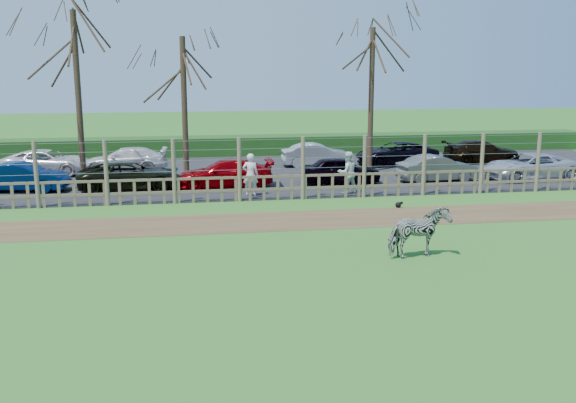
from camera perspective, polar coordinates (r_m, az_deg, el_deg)
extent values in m
plane|color=#519339|center=(17.41, -1.92, -5.33)|extent=(120.00, 120.00, 0.00)
cube|color=brown|center=(21.72, -3.46, -1.84)|extent=(34.00, 2.80, 0.01)
cube|color=#232326|center=(31.48, -5.36, 2.46)|extent=(44.00, 13.00, 0.04)
cube|color=#1E4716|center=(38.33, -6.12, 4.92)|extent=(46.00, 2.00, 1.10)
cube|color=brown|center=(25.03, -4.31, 1.03)|extent=(30.00, 0.06, 0.10)
cube|color=brown|center=(24.94, -4.33, 2.15)|extent=(30.00, 0.06, 0.10)
cylinder|color=brown|center=(25.37, -21.47, 2.21)|extent=(0.16, 0.16, 2.50)
cylinder|color=brown|center=(24.97, -15.85, 2.44)|extent=(0.16, 0.16, 2.50)
cylinder|color=brown|center=(24.80, -10.11, 2.65)|extent=(0.16, 0.16, 2.50)
cylinder|color=brown|center=(24.89, -4.34, 2.84)|extent=(0.16, 0.16, 2.50)
cylinder|color=brown|center=(25.23, 1.33, 2.99)|extent=(0.16, 0.16, 2.50)
cylinder|color=brown|center=(25.80, 6.81, 3.11)|extent=(0.16, 0.16, 2.50)
cylinder|color=brown|center=(26.60, 12.00, 3.19)|extent=(0.16, 0.16, 2.50)
cylinder|color=brown|center=(27.61, 16.85, 3.25)|extent=(0.16, 0.16, 2.50)
cylinder|color=brown|center=(28.79, 21.33, 3.28)|extent=(0.16, 0.16, 2.50)
cylinder|color=gray|center=(24.89, -4.34, 2.84)|extent=(30.00, 0.02, 0.02)
cylinder|color=gray|center=(24.83, -4.35, 3.75)|extent=(30.00, 0.02, 0.02)
cylinder|color=gray|center=(24.78, -4.37, 4.66)|extent=(30.00, 0.02, 0.02)
cylinder|color=gray|center=(24.74, -4.38, 5.47)|extent=(30.00, 0.02, 0.02)
cylinder|color=#3D2B1E|center=(29.35, -18.12, 8.57)|extent=(0.26, 0.26, 7.50)
cylinder|color=#3D2B1E|center=(30.05, -9.18, 8.11)|extent=(0.26, 0.26, 6.50)
cylinder|color=#3D2B1E|center=(31.87, 7.39, 8.82)|extent=(0.26, 0.26, 7.00)
imported|color=gray|center=(17.90, 11.54, -2.71)|extent=(1.82, 1.13, 1.43)
imported|color=white|center=(25.82, -3.36, 2.40)|extent=(0.69, 0.52, 1.72)
imported|color=silver|center=(26.40, 5.30, 2.58)|extent=(0.95, 0.81, 1.72)
sphere|color=black|center=(24.24, 9.77, -0.30)|extent=(0.22, 0.22, 0.22)
sphere|color=black|center=(24.26, 10.07, -0.11)|extent=(0.11, 0.11, 0.11)
imported|color=#031C4E|center=(28.98, -22.50, 2.02)|extent=(3.77, 1.71, 1.20)
imported|color=black|center=(27.85, -13.89, 2.22)|extent=(4.44, 2.28, 1.20)
imported|color=#910106|center=(27.82, -5.60, 2.50)|extent=(4.17, 1.78, 1.20)
imported|color=black|center=(28.68, 4.71, 2.80)|extent=(3.54, 1.47, 1.20)
imported|color=#5A5D5D|center=(29.82, 13.15, 2.87)|extent=(3.75, 1.62, 1.20)
imported|color=silver|center=(31.70, 20.69, 2.94)|extent=(4.44, 2.26, 1.20)
imported|color=silver|center=(33.10, -20.63, 3.29)|extent=(4.53, 2.52, 1.20)
imported|color=white|center=(32.76, -14.28, 3.61)|extent=(4.23, 1.92, 1.20)
imported|color=#B1AFB5|center=(33.64, 2.56, 4.17)|extent=(3.65, 1.30, 1.20)
imported|color=black|center=(34.67, 9.58, 4.25)|extent=(4.39, 2.15, 1.20)
imported|color=black|center=(36.48, 16.85, 4.27)|extent=(4.18, 1.79, 1.20)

